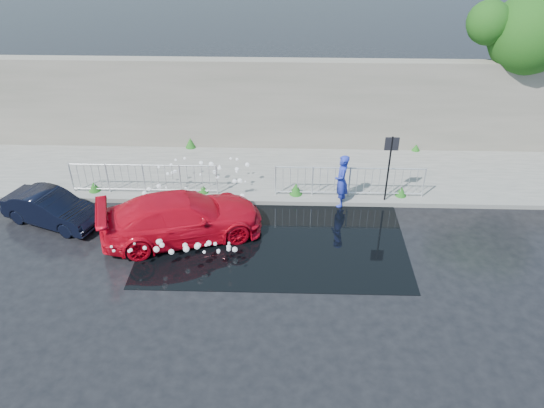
{
  "coord_description": "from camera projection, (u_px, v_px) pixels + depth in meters",
  "views": [
    {
      "loc": [
        0.85,
        -12.23,
        9.65
      ],
      "look_at": [
        0.44,
        1.39,
        1.0
      ],
      "focal_mm": 35.0,
      "sensor_mm": 36.0,
      "label": 1
    }
  ],
  "objects": [
    {
      "name": "ground",
      "position": [
        256.0,
        258.0,
        15.52
      ],
      "size": [
        90.0,
        90.0,
        0.0
      ],
      "primitive_type": "plane",
      "color": "black",
      "rests_on": "ground"
    },
    {
      "name": "person",
      "position": [
        342.0,
        181.0,
        17.49
      ],
      "size": [
        0.46,
        0.68,
        1.84
      ],
      "primitive_type": "imported",
      "rotation": [
        0.0,
        0.0,
        -1.6
      ],
      "color": "#2230AA",
      "rests_on": "ground"
    },
    {
      "name": "tree",
      "position": [
        537.0,
        30.0,
        18.97
      ],
      "size": [
        4.89,
        2.91,
        6.3
      ],
      "color": "#332114",
      "rests_on": "ground"
    },
    {
      "name": "red_car",
      "position": [
        182.0,
        217.0,
        16.06
      ],
      "size": [
        5.24,
        3.34,
        1.41
      ],
      "primitive_type": "imported",
      "rotation": [
        0.0,
        0.0,
        1.87
      ],
      "color": "red",
      "rests_on": "ground"
    },
    {
      "name": "puddle",
      "position": [
        274.0,
        238.0,
        16.34
      ],
      "size": [
        8.0,
        5.0,
        0.01
      ],
      "primitive_type": "cube",
      "color": "black",
      "rests_on": "ground"
    },
    {
      "name": "railing_right",
      "position": [
        350.0,
        181.0,
        17.87
      ],
      "size": [
        5.05,
        0.05,
        1.1
      ],
      "color": "silver",
      "rests_on": "pavement"
    },
    {
      "name": "dark_car",
      "position": [
        51.0,
        208.0,
        16.78
      ],
      "size": [
        3.45,
        2.22,
        1.07
      ],
      "primitive_type": "imported",
      "rotation": [
        0.0,
        0.0,
        1.21
      ],
      "color": "black",
      "rests_on": "ground"
    },
    {
      "name": "retaining_wall",
      "position": [
        265.0,
        104.0,
        20.57
      ],
      "size": [
        30.0,
        0.6,
        3.5
      ],
      "primitive_type": "cube",
      "color": "#696559",
      "rests_on": "pavement"
    },
    {
      "name": "railing_left",
      "position": [
        144.0,
        178.0,
        18.05
      ],
      "size": [
        5.05,
        0.05,
        1.1
      ],
      "color": "silver",
      "rests_on": "pavement"
    },
    {
      "name": "weeds",
      "position": [
        254.0,
        173.0,
        19.13
      ],
      "size": [
        12.17,
        3.93,
        0.42
      ],
      "color": "#155017",
      "rests_on": "pavement"
    },
    {
      "name": "sign_post",
      "position": [
        390.0,
        159.0,
        17.1
      ],
      "size": [
        0.45,
        0.06,
        2.5
      ],
      "color": "black",
      "rests_on": "ground"
    },
    {
      "name": "pavement",
      "position": [
        263.0,
        173.0,
        19.69
      ],
      "size": [
        30.0,
        4.0,
        0.15
      ],
      "primitive_type": "cube",
      "color": "#5F5F5B",
      "rests_on": "ground"
    },
    {
      "name": "water_spray",
      "position": [
        195.0,
        206.0,
        16.61
      ],
      "size": [
        3.65,
        5.59,
        1.08
      ],
      "color": "white",
      "rests_on": "ground"
    },
    {
      "name": "curb",
      "position": [
        261.0,
        201.0,
        18.0
      ],
      "size": [
        30.0,
        0.25,
        0.16
      ],
      "primitive_type": "cube",
      "color": "#5F5F5B",
      "rests_on": "ground"
    }
  ]
}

